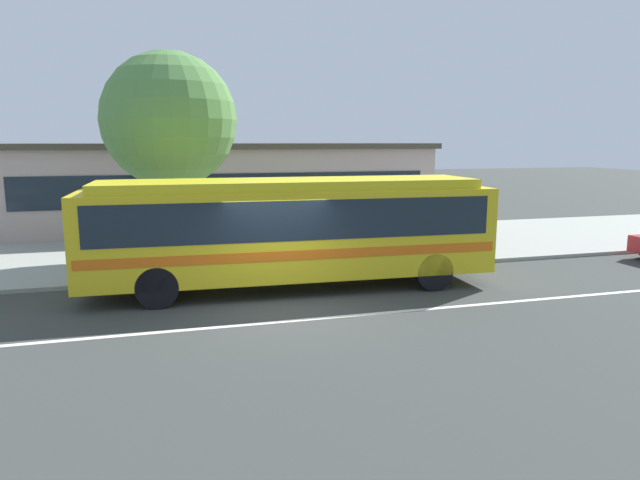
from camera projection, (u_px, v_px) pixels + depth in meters
The scene contains 9 objects.
ground_plane at pixel (284, 311), 13.28m from camera, with size 120.00×120.00×0.00m, color #383B38.
sidewalk_slab at pixel (239, 251), 20.24m from camera, with size 60.00×8.00×0.12m, color #97998F.
lane_stripe_center at pixel (291, 321), 12.52m from camera, with size 56.00×0.16×0.01m, color silver.
transit_bus at pixel (291, 226), 15.07m from camera, with size 10.70×2.96×2.90m.
pedestrian_waiting_near_sign at pixel (144, 234), 17.28m from camera, with size 0.48×0.48×1.72m.
pedestrian_walking_along_curb at pixel (123, 242), 15.85m from camera, with size 0.48×0.48×1.72m.
bus_stop_sign at pixel (422, 214), 17.93m from camera, with size 0.08×0.44×2.32m.
street_tree_near_stop at pixel (169, 120), 17.90m from camera, with size 4.22×4.22×6.52m.
station_building at pixel (222, 184), 26.71m from camera, with size 18.45×7.78×3.79m.
Camera 1 is at (-2.68, -12.55, 3.89)m, focal length 32.16 mm.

